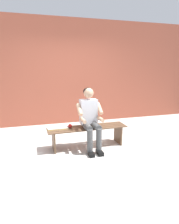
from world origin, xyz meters
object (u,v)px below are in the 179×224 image
object	(u,v)px
bench_near	(87,132)
book_open	(58,128)
person_seated	(90,116)
apple	(70,126)

from	to	relation	value
bench_near	book_open	world-z (taller)	book_open
person_seated	apple	bearing A→B (deg)	-21.32
bench_near	person_seated	world-z (taller)	person_seated
apple	book_open	world-z (taller)	apple
person_seated	book_open	world-z (taller)	person_seated
person_seated	apple	distance (m)	0.46
bench_near	apple	size ratio (longest dim) A/B	20.68
bench_near	book_open	size ratio (longest dim) A/B	3.97
bench_near	apple	world-z (taller)	apple
bench_near	apple	distance (m)	0.38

